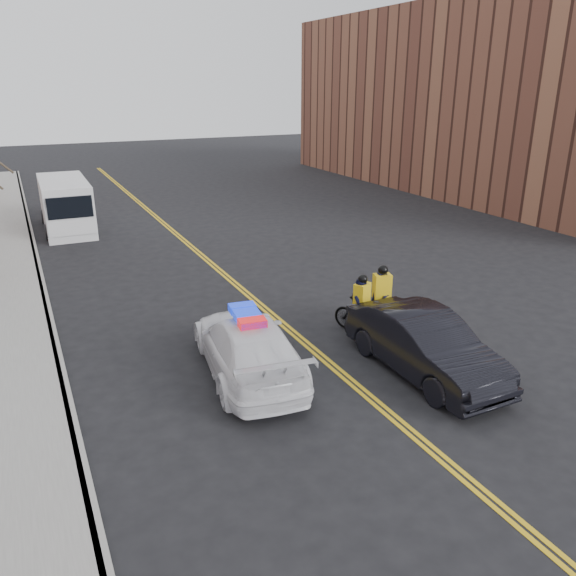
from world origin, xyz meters
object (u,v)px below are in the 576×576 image
Objects in this scene: police_cruiser at (248,346)px; cyclist_near at (381,305)px; dark_sedan at (424,344)px; cargo_van at (66,206)px; cyclist_far at (361,310)px.

police_cruiser is 2.62× the size of cyclist_near.
police_cruiser is 4.52m from cyclist_near.
police_cruiser is 4.15m from dark_sedan.
cyclist_near is (4.42, 0.93, -0.08)m from police_cruiser.
cyclist_near is (0.70, 2.75, -0.12)m from dark_sedan.
cyclist_near is at bearing 75.42° from dark_sedan.
cargo_van reaches higher than dark_sedan.
cargo_van is at bearing -74.17° from police_cruiser.
cyclist_far is at bearing -68.25° from cargo_van.
cyclist_far is at bearing 91.29° from dark_sedan.
cargo_van is at bearing 128.81° from cyclist_near.
cyclist_near is 0.79m from cyclist_far.
police_cruiser is 0.91× the size of cargo_van.
cyclist_far reaches higher than dark_sedan.
cyclist_near reaches higher than cyclist_far.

